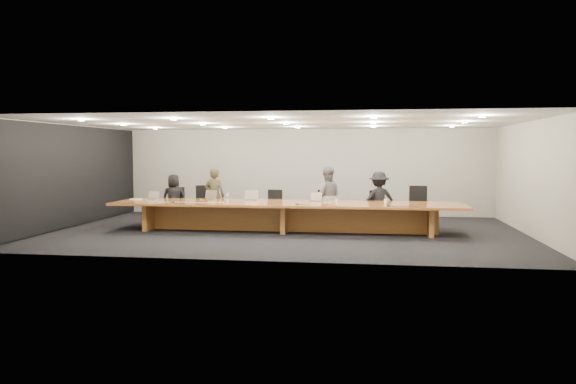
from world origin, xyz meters
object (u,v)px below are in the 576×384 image
object	(u,v)px
chair_right	(379,208)
water_bottle	(227,197)
laptop_b	(208,195)
mic_right	(389,206)
chair_left	(204,204)
chair_far_left	(175,205)
chair_mid_left	(273,207)
paper_cup_far	(385,201)
person_a	(174,199)
laptop_c	(251,195)
chair_far_right	(419,206)
laptop_d	(315,197)
paper_cup_near	(336,200)
chair_mid_right	(323,208)
mic_left	(173,202)
amber_mug	(207,200)
conference_table	(286,211)
person_c	(327,197)
person_d	(379,200)
person_b	(214,196)
laptop_a	(152,195)
av_box	(154,202)
mic_center	(297,204)

from	to	relation	value
chair_right	water_bottle	world-z (taller)	chair_right
laptop_b	mic_right	world-z (taller)	laptop_b
chair_left	laptop_b	bearing A→B (deg)	-80.94
chair_far_left	chair_mid_left	size ratio (longest dim) A/B	1.04
chair_mid_left	paper_cup_far	size ratio (longest dim) A/B	10.72
person_a	laptop_c	xyz separation A→B (m)	(2.45, -0.82, 0.18)
chair_far_right	paper_cup_far	world-z (taller)	chair_far_right
laptop_b	laptop_d	xyz separation A→B (m)	(2.90, -0.06, -0.02)
paper_cup_near	person_a	bearing A→B (deg)	169.93
person_a	paper_cup_far	size ratio (longest dim) A/B	15.11
chair_mid_right	mic_left	bearing A→B (deg)	-140.27
chair_far_right	chair_right	bearing A→B (deg)	-175.89
amber_mug	mic_right	distance (m)	4.71
chair_far_left	chair_right	distance (m)	5.85
conference_table	person_c	distance (m)	1.52
person_a	laptop_c	world-z (taller)	person_a
person_c	person_d	distance (m)	1.42
person_b	person_a	bearing A→B (deg)	4.86
amber_mug	paper_cup_near	xyz separation A→B (m)	(3.36, 0.45, -0.00)
water_bottle	mic_left	distance (m)	1.41
paper_cup_near	chair_right	bearing A→B (deg)	37.69
chair_far_right	mic_left	size ratio (longest dim) A/B	9.39
chair_mid_right	laptop_d	size ratio (longest dim) A/B	3.29
person_c	laptop_a	bearing A→B (deg)	4.10
paper_cup_near	mic_right	distance (m)	1.65
chair_far_right	paper_cup_near	distance (m)	2.37
chair_far_left	person_a	size ratio (longest dim) A/B	0.74
chair_far_right	amber_mug	world-z (taller)	chair_far_right
person_c	av_box	size ratio (longest dim) A/B	7.26
laptop_b	chair_right	bearing A→B (deg)	30.88
conference_table	laptop_a	world-z (taller)	laptop_a
water_bottle	mic_left	world-z (taller)	water_bottle
laptop_c	mic_center	distance (m)	1.63
chair_right	laptop_a	size ratio (longest dim) A/B	3.44
mic_center	paper_cup_far	bearing A→B (deg)	20.97
person_c	chair_far_left	bearing A→B (deg)	-7.52
chair_left	person_d	world-z (taller)	person_d
chair_far_right	laptop_b	world-z (taller)	chair_far_right
chair_far_right	chair_mid_left	bearing A→B (deg)	-179.12
conference_table	mic_right	bearing A→B (deg)	-13.65
person_b	paper_cup_near	size ratio (longest dim) A/B	19.30
conference_table	mic_center	world-z (taller)	mic_center
paper_cup_near	paper_cup_far	world-z (taller)	paper_cup_far
chair_left	chair_mid_right	xyz separation A→B (m)	(3.43, -0.03, -0.05)
person_c	chair_mid_left	bearing A→B (deg)	-9.63
chair_mid_right	mic_right	distance (m)	2.59
chair_far_left	mic_left	distance (m)	1.92
chair_left	person_b	size ratio (longest dim) A/B	0.69
person_d	amber_mug	bearing A→B (deg)	-0.89
person_a	chair_far_right	bearing A→B (deg)	168.97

